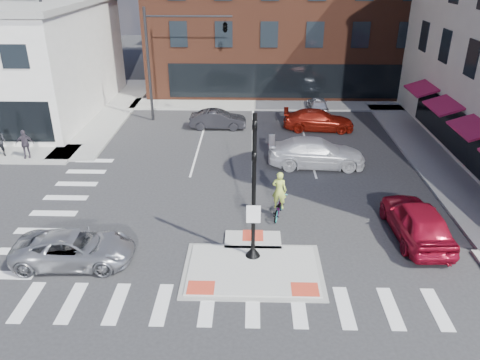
{
  "coord_description": "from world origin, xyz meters",
  "views": [
    {
      "loc": [
        -0.11,
        -15.37,
        11.03
      ],
      "look_at": [
        -0.6,
        3.54,
        2.0
      ],
      "focal_mm": 35.0,
      "sensor_mm": 36.0,
      "label": 1
    }
  ],
  "objects_px": {
    "red_sedan": "(417,220)",
    "pedestrian_b": "(25,144)",
    "bg_car_dark": "(218,119)",
    "bg_car_silver": "(318,105)",
    "silver_suv": "(74,249)",
    "bg_car_red": "(318,120)",
    "white_pickup": "(316,153)",
    "cyclist": "(279,202)"
  },
  "relations": [
    {
      "from": "bg_car_silver",
      "to": "pedestrian_b",
      "type": "bearing_deg",
      "value": 29.43
    },
    {
      "from": "bg_car_red",
      "to": "cyclist",
      "type": "distance_m",
      "value": 12.77
    },
    {
      "from": "red_sedan",
      "to": "bg_car_dark",
      "type": "relative_size",
      "value": 1.26
    },
    {
      "from": "silver_suv",
      "to": "pedestrian_b",
      "type": "relative_size",
      "value": 2.71
    },
    {
      "from": "bg_car_dark",
      "to": "pedestrian_b",
      "type": "height_order",
      "value": "pedestrian_b"
    },
    {
      "from": "white_pickup",
      "to": "bg_car_dark",
      "type": "relative_size",
      "value": 1.41
    },
    {
      "from": "cyclist",
      "to": "bg_car_red",
      "type": "bearing_deg",
      "value": -91.24
    },
    {
      "from": "white_pickup",
      "to": "bg_car_red",
      "type": "xyz_separation_m",
      "value": [
        0.92,
        6.3,
        -0.1
      ]
    },
    {
      "from": "white_pickup",
      "to": "bg_car_dark",
      "type": "distance_m",
      "value": 8.92
    },
    {
      "from": "white_pickup",
      "to": "bg_car_silver",
      "type": "relative_size",
      "value": 1.47
    },
    {
      "from": "bg_car_red",
      "to": "pedestrian_b",
      "type": "xyz_separation_m",
      "value": [
        -18.15,
        -5.9,
        0.31
      ]
    },
    {
      "from": "silver_suv",
      "to": "bg_car_red",
      "type": "distance_m",
      "value": 19.95
    },
    {
      "from": "silver_suv",
      "to": "red_sedan",
      "type": "bearing_deg",
      "value": -83.22
    },
    {
      "from": "silver_suv",
      "to": "bg_car_silver",
      "type": "bearing_deg",
      "value": -33.16
    },
    {
      "from": "red_sedan",
      "to": "pedestrian_b",
      "type": "bearing_deg",
      "value": -23.82
    },
    {
      "from": "bg_car_dark",
      "to": "bg_car_silver",
      "type": "xyz_separation_m",
      "value": [
        7.5,
        3.72,
        -0.0
      ]
    },
    {
      "from": "red_sedan",
      "to": "bg_car_silver",
      "type": "relative_size",
      "value": 1.31
    },
    {
      "from": "bg_car_red",
      "to": "white_pickup",
      "type": "bearing_deg",
      "value": 175.13
    },
    {
      "from": "silver_suv",
      "to": "bg_car_red",
      "type": "bearing_deg",
      "value": -37.85
    },
    {
      "from": "bg_car_silver",
      "to": "bg_car_red",
      "type": "xyz_separation_m",
      "value": [
        -0.42,
        -3.87,
        0.06
      ]
    },
    {
      "from": "red_sedan",
      "to": "white_pickup",
      "type": "relative_size",
      "value": 0.89
    },
    {
      "from": "bg_car_dark",
      "to": "cyclist",
      "type": "height_order",
      "value": "cyclist"
    },
    {
      "from": "bg_car_red",
      "to": "silver_suv",
      "type": "bearing_deg",
      "value": 147.79
    },
    {
      "from": "red_sedan",
      "to": "pedestrian_b",
      "type": "xyz_separation_m",
      "value": [
        -20.59,
        8.09,
        0.17
      ]
    },
    {
      "from": "white_pickup",
      "to": "bg_car_silver",
      "type": "xyz_separation_m",
      "value": [
        1.34,
        10.17,
        -0.16
      ]
    },
    {
      "from": "silver_suv",
      "to": "bg_car_dark",
      "type": "height_order",
      "value": "silver_suv"
    },
    {
      "from": "silver_suv",
      "to": "bg_car_dark",
      "type": "xyz_separation_m",
      "value": [
        4.55,
        16.37,
        -0.0
      ]
    },
    {
      "from": "red_sedan",
      "to": "bg_car_silver",
      "type": "distance_m",
      "value": 17.98
    },
    {
      "from": "red_sedan",
      "to": "pedestrian_b",
      "type": "distance_m",
      "value": 22.12
    },
    {
      "from": "pedestrian_b",
      "to": "white_pickup",
      "type": "bearing_deg",
      "value": -19.5
    },
    {
      "from": "bg_car_red",
      "to": "pedestrian_b",
      "type": "distance_m",
      "value": 19.09
    },
    {
      "from": "white_pickup",
      "to": "bg_car_red",
      "type": "bearing_deg",
      "value": -6.9
    },
    {
      "from": "bg_car_dark",
      "to": "pedestrian_b",
      "type": "bearing_deg",
      "value": 119.27
    },
    {
      "from": "bg_car_red",
      "to": "bg_car_silver",
      "type": "bearing_deg",
      "value": -2.77
    },
    {
      "from": "bg_car_red",
      "to": "bg_car_dark",
      "type": "bearing_deg",
      "value": 92.2
    },
    {
      "from": "bg_car_silver",
      "to": "pedestrian_b",
      "type": "distance_m",
      "value": 20.99
    },
    {
      "from": "bg_car_silver",
      "to": "cyclist",
      "type": "height_order",
      "value": "cyclist"
    },
    {
      "from": "silver_suv",
      "to": "white_pickup",
      "type": "xyz_separation_m",
      "value": [
        10.71,
        9.92,
        0.16
      ]
    },
    {
      "from": "bg_car_silver",
      "to": "red_sedan",
      "type": "bearing_deg",
      "value": 98.12
    },
    {
      "from": "red_sedan",
      "to": "bg_car_dark",
      "type": "height_order",
      "value": "red_sedan"
    },
    {
      "from": "silver_suv",
      "to": "pedestrian_b",
      "type": "height_order",
      "value": "pedestrian_b"
    },
    {
      "from": "red_sedan",
      "to": "white_pickup",
      "type": "height_order",
      "value": "red_sedan"
    }
  ]
}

